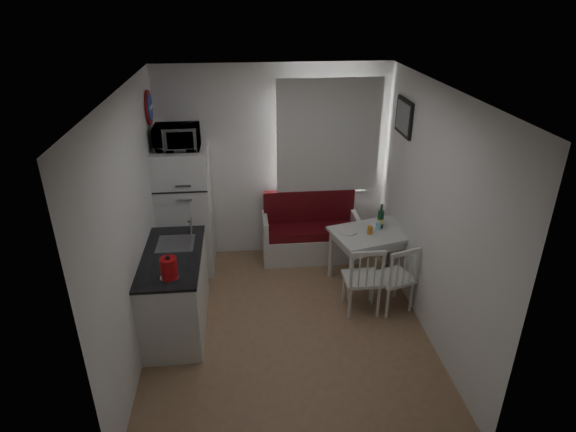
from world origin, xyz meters
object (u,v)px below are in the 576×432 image
object	(u,v)px
kitchen_counter	(176,290)
kettle	(169,268)
chair_left	(365,274)
bench	(310,237)
microwave	(177,137)
dining_table	(372,237)
chair_right	(397,273)
fridge	(185,210)
wine_bottle	(381,216)

from	to	relation	value
kitchen_counter	kettle	world-z (taller)	kitchen_counter
chair_left	kettle	distance (m)	2.14
bench	chair_left	distance (m)	1.44
chair_left	kitchen_counter	bearing A→B (deg)	179.15
microwave	kettle	xyz separation A→B (m)	(0.03, -1.68, -0.79)
kettle	dining_table	bearing A→B (deg)	26.43
chair_left	bench	bearing A→B (deg)	106.44
chair_right	dining_table	bearing A→B (deg)	82.53
dining_table	fridge	bearing A→B (deg)	150.51
chair_left	wine_bottle	world-z (taller)	wine_bottle
microwave	fridge	bearing A→B (deg)	90.00
dining_table	microwave	world-z (taller)	microwave
wine_bottle	kitchen_counter	bearing A→B (deg)	-162.91
chair_left	chair_right	distance (m)	0.37
dining_table	microwave	bearing A→B (deg)	151.68
chair_right	kettle	size ratio (longest dim) A/B	1.95
dining_table	kettle	distance (m)	2.58
dining_table	microwave	distance (m)	2.65
chair_right	kettle	world-z (taller)	kettle
fridge	kettle	distance (m)	1.74
dining_table	microwave	xyz separation A→B (m)	(-2.31, 0.54, 1.18)
bench	microwave	size ratio (longest dim) A/B	2.48
chair_right	wine_bottle	size ratio (longest dim) A/B	1.56
fridge	kettle	world-z (taller)	fridge
kitchen_counter	chair_left	xyz separation A→B (m)	(2.08, -0.01, 0.08)
kitchen_counter	bench	xyz separation A→B (m)	(1.66, 1.35, -0.15)
bench	chair_right	world-z (taller)	bench
bench	microwave	distance (m)	2.23
bench	wine_bottle	bearing A→B (deg)	-37.36
dining_table	kettle	size ratio (longest dim) A/B	4.30
dining_table	wine_bottle	xyz separation A→B (m)	(0.12, 0.10, 0.24)
kitchen_counter	fridge	distance (m)	1.30
kettle	wine_bottle	xyz separation A→B (m)	(2.40, 1.23, -0.15)
chair_left	kettle	size ratio (longest dim) A/B	1.83
kettle	wine_bottle	world-z (taller)	kettle
chair_right	bench	bearing A→B (deg)	102.41
chair_right	wine_bottle	distance (m)	0.83
bench	microwave	world-z (taller)	microwave
fridge	kettle	size ratio (longest dim) A/B	6.56
bench	microwave	xyz separation A→B (m)	(-1.64, -0.16, 1.50)
chair_left	fridge	world-z (taller)	fridge
chair_left	microwave	bearing A→B (deg)	149.11
chair_left	wine_bottle	distance (m)	0.91
dining_table	microwave	size ratio (longest dim) A/B	2.08
dining_table	chair_right	world-z (taller)	chair_right
kitchen_counter	bench	distance (m)	2.15
bench	kettle	size ratio (longest dim) A/B	5.13
bench	fridge	size ratio (longest dim) A/B	0.78
chair_right	wine_bottle	bearing A→B (deg)	72.32
kitchen_counter	microwave	world-z (taller)	microwave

